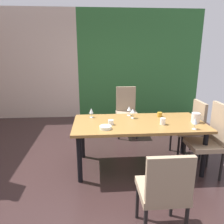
{
  "coord_description": "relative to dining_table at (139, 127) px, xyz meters",
  "views": [
    {
      "loc": [
        0.01,
        -2.88,
        1.78
      ],
      "look_at": [
        0.26,
        0.38,
        0.85
      ],
      "focal_mm": 35.0,
      "sensor_mm": 36.0,
      "label": 1
    }
  ],
  "objects": [
    {
      "name": "back_panel_interior",
      "position": [
        -2.29,
        2.84,
        0.75
      ],
      "size": [
        2.41,
        0.1,
        2.8
      ],
      "primitive_type": "cube",
      "color": "beige",
      "rests_on": "ground_plane"
    },
    {
      "name": "cup_center",
      "position": [
        -0.43,
        -0.08,
        0.11
      ],
      "size": [
        0.08,
        0.08,
        0.07
      ],
      "primitive_type": "cylinder",
      "color": "white",
      "rests_on": "dining_table"
    },
    {
      "name": "cup_south",
      "position": [
        0.33,
        -0.13,
        0.12
      ],
      "size": [
        0.08,
        0.08,
        0.09
      ],
      "primitive_type": "cylinder",
      "color": "white",
      "rests_on": "dining_table"
    },
    {
      "name": "ground_plane",
      "position": [
        -0.65,
        -0.2,
        -0.67
      ],
      "size": [
        5.69,
        6.17,
        0.02
      ],
      "primitive_type": "cube",
      "color": "#2E1E1D"
    },
    {
      "name": "chair_head_far",
      "position": [
        0.01,
        1.38,
        -0.09
      ],
      "size": [
        0.44,
        0.45,
        1.03
      ],
      "rotation": [
        0.0,
        0.0,
        3.14
      ],
      "color": "#998266",
      "rests_on": "ground_plane"
    },
    {
      "name": "chair_right_near",
      "position": [
        0.98,
        -0.31,
        -0.07
      ],
      "size": [
        0.44,
        0.44,
        1.07
      ],
      "rotation": [
        0.0,
        0.0,
        1.57
      ],
      "color": "#998266",
      "rests_on": "ground_plane"
    },
    {
      "name": "chair_right_far",
      "position": [
        0.97,
        0.31,
        -0.11
      ],
      "size": [
        0.44,
        0.44,
        0.96
      ],
      "rotation": [
        0.0,
        0.0,
        1.57
      ],
      "color": "#998266",
      "rests_on": "ground_plane"
    },
    {
      "name": "garden_window_panel",
      "position": [
        0.55,
        2.84,
        0.75
      ],
      "size": [
        3.28,
        0.1,
        2.8
      ],
      "primitive_type": "cube",
      "color": "#2F6732",
      "rests_on": "ground_plane"
    },
    {
      "name": "dining_table",
      "position": [
        0.0,
        0.0,
        0.0
      ],
      "size": [
        1.96,
        0.94,
        0.73
      ],
      "color": "olive",
      "rests_on": "ground_plane"
    },
    {
      "name": "chair_head_near",
      "position": [
        -0.03,
        -1.38,
        -0.12
      ],
      "size": [
        0.44,
        0.44,
        0.93
      ],
      "color": "#998266",
      "rests_on": "ground_plane"
    },
    {
      "name": "wine_glass_west",
      "position": [
        -0.09,
        0.36,
        0.19
      ],
      "size": [
        0.07,
        0.07,
        0.15
      ],
      "color": "silver",
      "rests_on": "dining_table"
    },
    {
      "name": "wine_glass_left",
      "position": [
        -0.06,
        0.21,
        0.19
      ],
      "size": [
        0.08,
        0.08,
        0.15
      ],
      "color": "silver",
      "rests_on": "dining_table"
    },
    {
      "name": "pitcher_near_shelf",
      "position": [
        0.84,
        -0.07,
        0.15
      ],
      "size": [
        0.14,
        0.12,
        0.15
      ],
      "color": "silver",
      "rests_on": "dining_table"
    },
    {
      "name": "serving_bowl_right",
      "position": [
        -0.52,
        -0.25,
        0.1
      ],
      "size": [
        0.16,
        0.16,
        0.04
      ],
      "primitive_type": "cylinder",
      "color": "silver",
      "rests_on": "dining_table"
    },
    {
      "name": "wine_glass_north",
      "position": [
        0.7,
        -0.36,
        0.19
      ],
      "size": [
        0.07,
        0.07,
        0.16
      ],
      "color": "silver",
      "rests_on": "dining_table"
    },
    {
      "name": "cup_corner",
      "position": [
        0.39,
        0.25,
        0.11
      ],
      "size": [
        0.08,
        0.08,
        0.08
      ],
      "primitive_type": "cylinder",
      "color": "#B68424",
      "rests_on": "dining_table"
    },
    {
      "name": "wine_glass_rear",
      "position": [
        -0.72,
        0.3,
        0.18
      ],
      "size": [
        0.07,
        0.07,
        0.15
      ],
      "color": "silver",
      "rests_on": "dining_table"
    }
  ]
}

